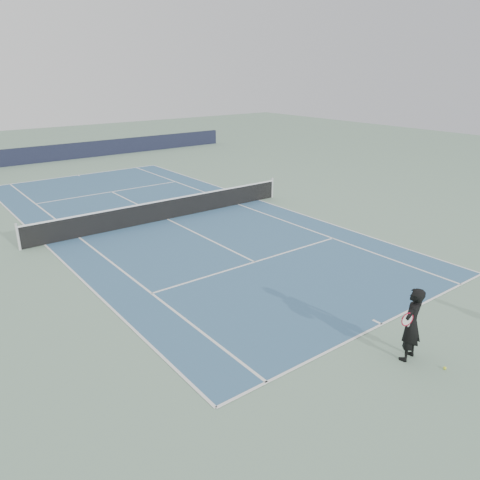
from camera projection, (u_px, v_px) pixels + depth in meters
ground at (167, 219)px, 21.57m from camera, size 80.00×80.00×0.00m
court_surface at (167, 219)px, 21.57m from camera, size 10.97×23.77×0.01m
tennis_net at (167, 209)px, 21.40m from camera, size 12.90×0.10×1.07m
windscreen_far at (49, 154)px, 34.70m from camera, size 30.00×0.25×1.20m
tennis_player at (411, 324)px, 10.93m from camera, size 0.84×0.61×1.86m
tennis_ball at (445, 368)px, 10.82m from camera, size 0.07×0.07×0.07m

